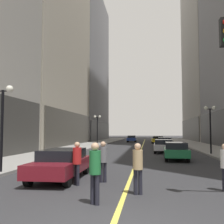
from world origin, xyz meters
name	(u,v)px	position (x,y,z in m)	size (l,w,h in m)	color
ground_plane	(142,146)	(0.00, 35.00, 0.00)	(200.00, 200.00, 0.00)	#2D2D30
sidewalk_left	(88,145)	(-8.25, 35.00, 0.07)	(4.50, 78.00, 0.15)	gray
sidewalk_right	(200,146)	(8.25, 35.00, 0.07)	(4.50, 78.00, 0.15)	gray
lane_centre_stripe	(142,146)	(0.00, 35.00, 0.00)	(0.16, 70.00, 0.01)	#E5D64C
building_left_mid	(38,7)	(-16.24, 34.50, 21.87)	(11.68, 24.00, 43.93)	#B7AD99
building_left_far	(71,68)	(-18.08, 60.00, 18.16)	(15.36, 26.00, 36.43)	gray
car_maroon	(61,163)	(-3.05, 6.35, 0.72)	(1.83, 4.74, 1.32)	maroon
car_green	(176,150)	(2.87, 15.43, 0.72)	(1.93, 4.74, 1.32)	#196038
car_silver	(163,145)	(2.33, 22.52, 0.72)	(2.00, 4.72, 1.32)	#B7B7BC
car_navy	(164,142)	(3.05, 32.54, 0.72)	(2.03, 4.51, 1.32)	#141E4C
car_yellow	(158,139)	(2.48, 43.39, 0.72)	(2.12, 4.68, 1.32)	yellow
car_blue	(132,138)	(-2.47, 50.11, 0.72)	(1.79, 4.41, 1.32)	navy
pedestrian_in_green_parka	(95,168)	(-0.75, 2.35, 1.06)	(0.46, 0.46, 1.80)	black
pedestrian_in_red_jacket	(77,160)	(-2.01, 5.09, 1.00)	(0.48, 0.48, 1.71)	black
pedestrian_in_tan_trench	(138,164)	(0.45, 3.78, 1.01)	(0.40, 0.40, 1.73)	black
pedestrian_in_grey_suit	(103,158)	(-1.08, 5.83, 0.99)	(0.44, 0.44, 1.70)	black
street_lamp_left_near	(2,109)	(-6.40, 7.14, 3.26)	(1.06, 0.36, 4.43)	black
street_lamp_left_far	(97,124)	(-6.40, 33.05, 3.26)	(1.06, 0.36, 4.43)	black
street_lamp_right_mid	(210,119)	(6.40, 19.95, 3.26)	(1.06, 0.36, 4.43)	black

